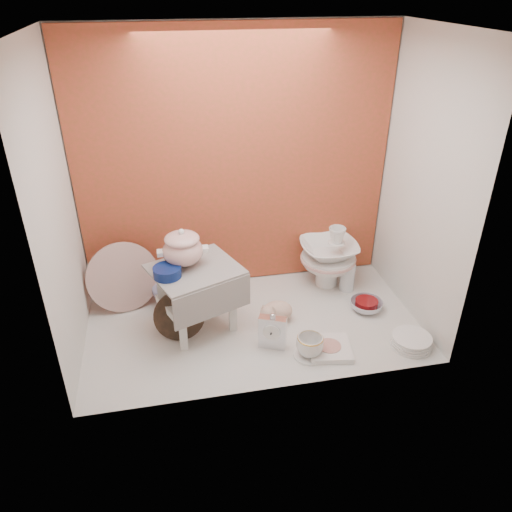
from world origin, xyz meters
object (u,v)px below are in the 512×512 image
Objects in this scene: step_stool at (197,298)px; crystal_bowl at (366,305)px; soup_tureen at (183,247)px; gold_rim_teacup at (310,345)px; blue_white_vase at (170,285)px; mantel_clock at (272,331)px; dinner_plate_stack at (411,341)px; plush_pig at (277,311)px; floral_platter at (123,277)px; porcelain_tower at (328,256)px.

crystal_bowl is at bearing -23.88° from step_stool.
crystal_bowl is at bearing -4.35° from soup_tureen.
soup_tureen reaches higher than gold_rim_teacup.
mantel_clock is (0.49, -0.53, -0.01)m from blue_white_vase.
gold_rim_teacup is at bearing -143.81° from crystal_bowl.
step_stool is 3.12× the size of gold_rim_teacup.
dinner_plate_stack is (1.12, -0.43, -0.45)m from soup_tureen.
dinner_plate_stack is (0.63, -0.35, -0.04)m from plush_pig.
plush_pig is at bearing -29.11° from blue_white_vase.
step_stool is 1.96× the size of plush_pig.
soup_tureen is at bearing 155.11° from plush_pig.
soup_tureen reaches higher than floral_platter.
plush_pig is at bearing 106.11° from gold_rim_teacup.
crystal_bowl is at bearing -66.71° from porcelain_tower.
gold_rim_teacup is (0.58, -0.40, -0.41)m from soup_tureen.
dinner_plate_stack is (1.20, -0.67, -0.08)m from blue_white_vase.
step_stool is 0.30m from soup_tureen.
soup_tureen is 0.81m from gold_rim_teacup.
step_stool is at bearing 178.06° from crystal_bowl.
porcelain_tower is at bearing 109.96° from dinner_plate_stack.
mantel_clock is (0.75, -0.52, -0.10)m from floral_platter.
gold_rim_teacup is 0.74× the size of crystal_bowl.
dinner_plate_stack is at bearing 13.26° from mantel_clock.
soup_tureen is 1.13× the size of blue_white_vase.
blue_white_vase is 0.72m from mantel_clock.
floral_platter is 1.85× the size of blue_white_vase.
blue_white_vase is (-0.08, 0.24, -0.37)m from soup_tureen.
floral_platter is at bearing 122.96° from step_stool.
floral_platter reaches higher than plush_pig.
blue_white_vase is at bearing 136.13° from gold_rim_teacup.
plush_pig reaches higher than crystal_bowl.
floral_platter reaches higher than crystal_bowl.
porcelain_tower reaches higher than mantel_clock.
soup_tureen is at bearing 117.32° from step_stool.
step_stool is at bearing 146.22° from gold_rim_teacup.
floral_platter is at bearing -179.64° from porcelain_tower.
plush_pig is (0.82, -0.31, -0.13)m from floral_platter.
gold_rim_teacup is 0.35× the size of porcelain_tower.
soup_tureen is 0.61× the size of floral_platter.
dinner_plate_stack is (0.54, -0.03, -0.04)m from gold_rim_teacup.
mantel_clock reaches higher than gold_rim_teacup.
mantel_clock is 0.73m from dinner_plate_stack.
porcelain_tower reaches higher than step_stool.
floral_platter is at bearing -177.44° from blue_white_vase.
soup_tureen is 1.80× the size of gold_rim_teacup.
plush_pig is 0.56× the size of porcelain_tower.
crystal_bowl is at bearing -12.77° from floral_platter.
dinner_plate_stack is 0.55× the size of porcelain_tower.
floral_platter is 0.91m from mantel_clock.
crystal_bowl is (0.44, 0.32, -0.04)m from gold_rim_teacup.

